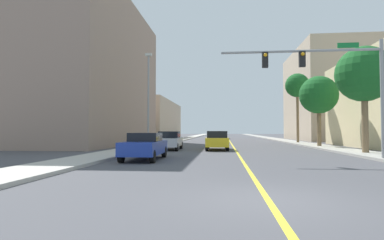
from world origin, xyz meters
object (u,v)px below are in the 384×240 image
(palm_near, at_px, (364,75))
(traffic_signal_mast, at_px, (332,73))
(car_red, at_px, (222,135))
(car_silver, at_px, (169,140))
(car_yellow, at_px, (217,140))
(palm_far, at_px, (297,86))
(car_black, at_px, (219,137))
(car_blue, at_px, (145,146))
(street_lamp, at_px, (148,95))
(palm_mid, at_px, (319,95))

(palm_near, bearing_deg, traffic_signal_mast, -129.54)
(traffic_signal_mast, distance_m, car_red, 43.50)
(traffic_signal_mast, xyz_separation_m, car_silver, (-10.24, 8.06, -3.89))
(car_red, distance_m, car_silver, 35.12)
(car_silver, distance_m, car_yellow, 3.94)
(palm_far, xyz_separation_m, car_black, (-9.71, 4.83, -6.31))
(car_yellow, bearing_deg, car_blue, -113.80)
(street_lamp, height_order, car_yellow, street_lamp)
(traffic_signal_mast, xyz_separation_m, palm_mid, (3.19, 12.96, 0.26))
(palm_near, bearing_deg, palm_mid, 91.99)
(traffic_signal_mast, distance_m, car_black, 27.56)
(street_lamp, height_order, car_black, street_lamp)
(car_red, bearing_deg, palm_mid, -72.62)
(traffic_signal_mast, bearing_deg, car_blue, -176.43)
(car_black, bearing_deg, car_silver, -102.52)
(car_yellow, bearing_deg, car_red, 88.41)
(palm_near, height_order, palm_far, palm_far)
(traffic_signal_mast, xyz_separation_m, car_yellow, (-6.31, 8.33, -3.86))
(car_blue, bearing_deg, car_red, -96.34)
(car_black, relative_size, car_yellow, 0.86)
(palm_near, xyz_separation_m, car_red, (-9.43, 38.69, -4.52))
(palm_near, bearing_deg, street_lamp, 162.84)
(car_blue, distance_m, car_red, 43.74)
(car_silver, bearing_deg, palm_near, 162.61)
(street_lamp, bearing_deg, palm_mid, 14.00)
(palm_far, distance_m, car_blue, 26.77)
(palm_near, relative_size, car_silver, 1.57)
(car_blue, xyz_separation_m, car_silver, (-0.16, 8.69, 0.02))
(street_lamp, distance_m, car_red, 34.63)
(palm_mid, bearing_deg, car_blue, -134.32)
(street_lamp, xyz_separation_m, car_black, (5.87, 17.42, -3.92))
(palm_near, height_order, car_blue, palm_near)
(car_blue, relative_size, car_red, 1.05)
(car_blue, bearing_deg, car_black, -98.59)
(palm_far, distance_m, car_black, 12.55)
(street_lamp, xyz_separation_m, car_blue, (2.21, -9.73, -3.91))
(palm_mid, relative_size, palm_far, 0.78)
(palm_near, relative_size, car_blue, 1.61)
(traffic_signal_mast, distance_m, palm_mid, 13.35)
(palm_near, relative_size, car_yellow, 1.55)
(palm_near, distance_m, car_black, 24.81)
(palm_far, bearing_deg, car_yellow, -125.72)
(palm_far, bearing_deg, palm_mid, -90.69)
(palm_near, distance_m, car_blue, 15.11)
(palm_near, xyz_separation_m, car_blue, (-13.57, -4.86, -4.53))
(traffic_signal_mast, relative_size, car_yellow, 1.88)
(street_lamp, bearing_deg, car_yellow, -7.32)
(car_blue, xyz_separation_m, car_black, (3.66, 27.15, -0.01))
(palm_near, bearing_deg, car_black, 113.97)
(traffic_signal_mast, bearing_deg, street_lamp, 143.48)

